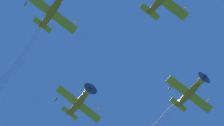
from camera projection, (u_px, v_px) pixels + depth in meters
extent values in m
ellipsoid|color=orange|center=(184.00, 9.00, 77.70)|extent=(0.83, 0.97, 0.39)
cube|color=yellow|center=(150.00, 12.00, 77.09)|extent=(3.12, 2.66, 1.08)
cube|color=orange|center=(149.00, 10.00, 77.50)|extent=(1.11, 1.18, 1.26)
ellipsoid|color=orange|center=(190.00, 93.00, 86.09)|extent=(5.40, 6.66, 1.48)
cylinder|color=yellow|center=(202.00, 80.00, 84.52)|extent=(1.73, 1.62, 1.43)
cone|color=#194CB2|center=(205.00, 77.00, 84.19)|extent=(0.99, 1.01, 0.68)
cylinder|color=#3F3F47|center=(204.00, 78.00, 84.27)|extent=(2.56, 1.84, 3.13)
cube|color=yellow|center=(189.00, 94.00, 86.06)|extent=(7.97, 6.42, 2.85)
ellipsoid|color=orange|center=(208.00, 101.00, 88.45)|extent=(0.84, 0.98, 0.34)
ellipsoid|color=orange|center=(170.00, 88.00, 83.68)|extent=(0.84, 0.98, 0.34)
cube|color=yellow|center=(178.00, 105.00, 87.62)|extent=(3.12, 2.65, 1.08)
cube|color=orange|center=(177.00, 103.00, 88.03)|extent=(1.10, 1.24, 1.20)
ellipsoid|color=#1E232D|center=(190.00, 90.00, 86.25)|extent=(1.72, 1.86, 0.91)
ellipsoid|color=orange|center=(52.00, 11.00, 78.05)|extent=(5.34, 6.67, 1.88)
cube|color=yellow|center=(52.00, 13.00, 78.04)|extent=(7.92, 6.40, 3.09)
ellipsoid|color=orange|center=(76.00, 21.00, 80.45)|extent=(0.84, 0.98, 0.40)
ellipsoid|color=orange|center=(26.00, 4.00, 75.64)|extent=(0.84, 0.98, 0.40)
cube|color=yellow|center=(42.00, 25.00, 79.73)|extent=(3.09, 2.65, 1.18)
cube|color=orange|center=(42.00, 23.00, 80.13)|extent=(1.13, 1.20, 1.26)
ellipsoid|color=#1E232D|center=(53.00, 8.00, 78.18)|extent=(1.72, 1.85, 1.01)
ellipsoid|color=orange|center=(79.00, 102.00, 87.56)|extent=(5.32, 6.69, 1.96)
cylinder|color=yellow|center=(89.00, 91.00, 85.82)|extent=(1.78, 1.59, 1.52)
cone|color=#194CB2|center=(91.00, 88.00, 85.45)|extent=(1.01, 1.00, 0.74)
cylinder|color=#3F3F47|center=(91.00, 89.00, 85.54)|extent=(2.71, 1.75, 3.19)
cube|color=yellow|center=(79.00, 104.00, 87.56)|extent=(7.85, 6.35, 3.34)
ellipsoid|color=orange|center=(100.00, 109.00, 90.03)|extent=(0.84, 0.98, 0.41)
ellipsoid|color=orange|center=(56.00, 99.00, 85.08)|extent=(0.84, 0.98, 0.41)
cube|color=yellow|center=(70.00, 113.00, 89.26)|extent=(3.07, 2.63, 1.28)
cube|color=orange|center=(69.00, 111.00, 89.65)|extent=(1.16, 1.21, 1.26)
ellipsoid|color=#1E232D|center=(79.00, 99.00, 87.68)|extent=(1.73, 1.85, 1.03)
ellipsoid|color=white|center=(165.00, 116.00, 89.43)|extent=(4.86, 6.06, 1.45)
ellipsoid|color=white|center=(33.00, 40.00, 81.37)|extent=(4.86, 6.06, 1.45)
ellipsoid|color=white|center=(18.00, 63.00, 84.24)|extent=(5.06, 6.22, 1.69)
ellipsoid|color=white|center=(3.00, 83.00, 86.43)|extent=(5.26, 6.37, 1.93)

